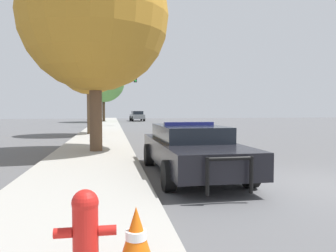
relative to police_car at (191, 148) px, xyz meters
name	(u,v)px	position (x,y,z in m)	size (l,w,h in m)	color
ground_plane	(307,184)	(2.36, -1.61, -0.71)	(110.00, 110.00, 0.00)	#565659
sidewalk_left	(78,191)	(-2.74, -1.61, -0.64)	(3.00, 110.00, 0.13)	#A3A099
police_car	(191,148)	(0.00, 0.00, 0.00)	(2.14, 5.42, 1.38)	black
fire_hydrant	(85,227)	(-2.32, -5.12, -0.15)	(0.61, 0.27, 0.81)	red
traffic_light	(114,87)	(-1.80, 23.70, 3.13)	(3.71, 0.35, 5.26)	#424247
car_background_distant	(137,116)	(1.61, 39.52, 0.07)	(2.07, 4.71, 1.46)	slate
tree_sidewalk_mid	(90,61)	(-3.42, 13.40, 4.11)	(4.34, 4.34, 6.89)	brown
tree_sidewalk_far	(103,81)	(-3.10, 35.77, 4.74)	(5.62, 5.62, 8.14)	#4C3823
tree_sidewalk_near	(95,17)	(-2.66, 4.43, 4.49)	(5.60, 5.60, 7.89)	brown
traffic_cone	(136,238)	(-1.83, -5.20, -0.26)	(0.39, 0.39, 0.64)	orange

